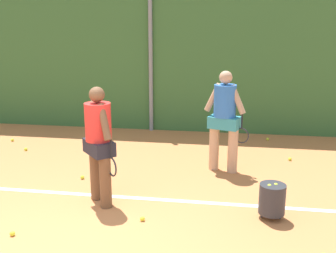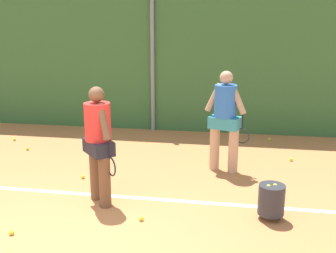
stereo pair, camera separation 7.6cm
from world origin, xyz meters
name	(u,v)px [view 1 (the left image)]	position (x,y,z in m)	size (l,w,h in m)	color
ground_plane	(101,195)	(0.00, 1.75, 0.00)	(27.67, 27.67, 0.00)	#C67542
hedge_fence_backdrop	(152,60)	(0.00, 5.96, 1.74)	(17.99, 0.25, 3.47)	#386633
fence_post_center	(151,59)	(0.00, 5.79, 1.79)	(0.10, 0.10, 3.58)	gray
court_baseline_paint	(100,195)	(0.00, 1.72, 0.00)	(13.15, 0.10, 0.01)	white
player_foreground_near	(99,140)	(0.10, 1.48, 0.99)	(0.63, 0.59, 1.76)	brown
player_midcourt	(225,116)	(1.86, 3.16, 1.02)	(0.82, 0.46, 1.83)	tan
ball_hopper	(272,199)	(2.58, 1.36, 0.29)	(0.36, 0.36, 0.51)	#2D2D33
tennis_ball_0	(82,177)	(-0.53, 2.35, 0.03)	(0.07, 0.07, 0.07)	#CCDB33
tennis_ball_1	(12,233)	(-0.71, 0.35, 0.03)	(0.07, 0.07, 0.07)	#CCDB33
tennis_ball_2	(26,149)	(-2.30, 3.69, 0.03)	(0.07, 0.07, 0.07)	#CCDB33
tennis_ball_3	(268,139)	(2.83, 5.30, 0.03)	(0.07, 0.07, 0.07)	#CCDB33
tennis_ball_4	(290,159)	(3.16, 3.92, 0.03)	(0.07, 0.07, 0.07)	#CCDB33
tennis_ball_6	(142,219)	(0.83, 1.01, 0.03)	(0.07, 0.07, 0.07)	#CCDB33
tennis_ball_10	(12,140)	(-2.95, 4.30, 0.03)	(0.07, 0.07, 0.07)	#CCDB33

